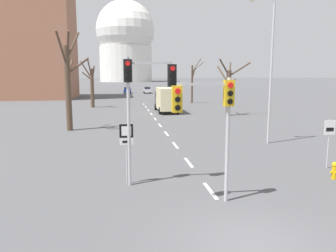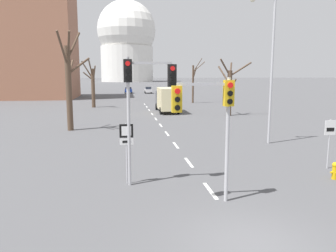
# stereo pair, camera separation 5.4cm
# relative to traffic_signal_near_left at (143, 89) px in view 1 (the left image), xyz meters

# --- Properties ---
(ground_plane) EXTENTS (800.00, 800.00, 0.00)m
(ground_plane) POSITION_rel_traffic_signal_near_left_xyz_m (2.71, -5.64, -4.25)
(ground_plane) COLOR #4C4C4F
(lane_stripe_0) EXTENTS (0.16, 2.00, 0.01)m
(lane_stripe_0) POSITION_rel_traffic_signal_near_left_xyz_m (2.71, -1.21, -4.24)
(lane_stripe_0) COLOR silver
(lane_stripe_0) RESTS_ON ground_plane
(lane_stripe_1) EXTENTS (0.16, 2.00, 0.01)m
(lane_stripe_1) POSITION_rel_traffic_signal_near_left_xyz_m (2.71, 3.29, -4.24)
(lane_stripe_1) COLOR silver
(lane_stripe_1) RESTS_ON ground_plane
(lane_stripe_2) EXTENTS (0.16, 2.00, 0.01)m
(lane_stripe_2) POSITION_rel_traffic_signal_near_left_xyz_m (2.71, 7.79, -4.24)
(lane_stripe_2) COLOR silver
(lane_stripe_2) RESTS_ON ground_plane
(lane_stripe_3) EXTENTS (0.16, 2.00, 0.01)m
(lane_stripe_3) POSITION_rel_traffic_signal_near_left_xyz_m (2.71, 12.29, -4.24)
(lane_stripe_3) COLOR silver
(lane_stripe_3) RESTS_ON ground_plane
(lane_stripe_4) EXTENTS (0.16, 2.00, 0.01)m
(lane_stripe_4) POSITION_rel_traffic_signal_near_left_xyz_m (2.71, 16.79, -4.24)
(lane_stripe_4) COLOR silver
(lane_stripe_4) RESTS_ON ground_plane
(lane_stripe_5) EXTENTS (0.16, 2.00, 0.01)m
(lane_stripe_5) POSITION_rel_traffic_signal_near_left_xyz_m (2.71, 21.29, -4.24)
(lane_stripe_5) COLOR silver
(lane_stripe_5) RESTS_ON ground_plane
(lane_stripe_6) EXTENTS (0.16, 2.00, 0.01)m
(lane_stripe_6) POSITION_rel_traffic_signal_near_left_xyz_m (2.71, 25.79, -4.24)
(lane_stripe_6) COLOR silver
(lane_stripe_6) RESTS_ON ground_plane
(lane_stripe_7) EXTENTS (0.16, 2.00, 0.01)m
(lane_stripe_7) POSITION_rel_traffic_signal_near_left_xyz_m (2.71, 30.29, -4.24)
(lane_stripe_7) COLOR silver
(lane_stripe_7) RESTS_ON ground_plane
(lane_stripe_8) EXTENTS (0.16, 2.00, 0.01)m
(lane_stripe_8) POSITION_rel_traffic_signal_near_left_xyz_m (2.71, 34.79, -4.24)
(lane_stripe_8) COLOR silver
(lane_stripe_8) RESTS_ON ground_plane
(lane_stripe_9) EXTENTS (0.16, 2.00, 0.01)m
(lane_stripe_9) POSITION_rel_traffic_signal_near_left_xyz_m (2.71, 39.29, -4.24)
(lane_stripe_9) COLOR silver
(lane_stripe_9) RESTS_ON ground_plane
(traffic_signal_near_left) EXTENTS (2.25, 0.34, 5.59)m
(traffic_signal_near_left) POSITION_rel_traffic_signal_near_left_xyz_m (0.00, 0.00, 0.00)
(traffic_signal_near_left) COLOR #B2B2B7
(traffic_signal_near_left) RESTS_ON ground_plane
(traffic_signal_centre_tall) EXTENTS (2.31, 0.34, 4.76)m
(traffic_signal_centre_tall) POSITION_rel_traffic_signal_near_left_xyz_m (2.32, -2.38, -0.64)
(traffic_signal_centre_tall) COLOR #B2B2B7
(traffic_signal_centre_tall) RESTS_ON ground_plane
(route_sign_post) EXTENTS (0.60, 0.08, 2.76)m
(route_sign_post) POSITION_rel_traffic_signal_near_left_xyz_m (-0.75, 0.18, -2.35)
(route_sign_post) COLOR #B2B2B7
(route_sign_post) RESTS_ON ground_plane
(speed_limit_sign) EXTENTS (0.60, 0.08, 2.59)m
(speed_limit_sign) POSITION_rel_traffic_signal_near_left_xyz_m (9.64, 1.16, -2.49)
(speed_limit_sign) COLOR #B2B2B7
(speed_limit_sign) RESTS_ON ground_plane
(fire_hydrant) EXTENTS (0.40, 0.34, 0.83)m
(fire_hydrant) POSITION_rel_traffic_signal_near_left_xyz_m (8.88, -0.52, -3.80)
(fire_hydrant) COLOR gold
(fire_hydrant) RESTS_ON ground_plane
(street_lamp_right) EXTENTS (1.84, 0.36, 9.92)m
(street_lamp_right) POSITION_rel_traffic_signal_near_left_xyz_m (9.08, 7.55, 1.66)
(street_lamp_right) COLOR #B2B2B7
(street_lamp_right) RESTS_ON ground_plane
(sedan_near_left) EXTENTS (1.73, 4.07, 1.65)m
(sedan_near_left) POSITION_rel_traffic_signal_near_left_xyz_m (5.70, 69.44, -3.41)
(sedan_near_left) COLOR silver
(sedan_near_left) RESTS_ON ground_plane
(sedan_near_right) EXTENTS (1.88, 4.32, 1.62)m
(sedan_near_right) POSITION_rel_traffic_signal_near_left_xyz_m (0.70, 70.42, -3.41)
(sedan_near_right) COLOR navy
(sedan_near_right) RESTS_ON ground_plane
(sedan_mid_centre) EXTENTS (1.90, 4.14, 1.74)m
(sedan_mid_centre) POSITION_rel_traffic_signal_near_left_xyz_m (6.42, 46.52, -3.38)
(sedan_mid_centre) COLOR slate
(sedan_mid_centre) RESTS_ON ground_plane
(delivery_truck) EXTENTS (2.44, 7.20, 3.14)m
(delivery_truck) POSITION_rel_traffic_signal_near_left_xyz_m (4.84, 27.63, -2.55)
(delivery_truck) COLOR #333842
(delivery_truck) RESTS_ON ground_plane
(bare_tree_left_near) EXTENTS (2.19, 2.24, 7.07)m
(bare_tree_left_near) POSITION_rel_traffic_signal_near_left_xyz_m (-5.13, 35.01, -0.98)
(bare_tree_left_near) COLOR brown
(bare_tree_left_near) RESTS_ON ground_plane
(bare_tree_right_near) EXTENTS (3.86, 2.60, 6.63)m
(bare_tree_right_near) POSITION_rel_traffic_signal_near_left_xyz_m (11.62, 23.14, -1.09)
(bare_tree_right_near) COLOR brown
(bare_tree_right_near) RESTS_ON ground_plane
(bare_tree_left_far) EXTENTS (2.40, 3.76, 8.49)m
(bare_tree_left_far) POSITION_rel_traffic_signal_near_left_xyz_m (-5.38, 15.07, -0.09)
(bare_tree_left_far) COLOR brown
(bare_tree_left_far) RESTS_ON ground_plane
(bare_tree_right_far) EXTENTS (2.35, 2.46, 7.45)m
(bare_tree_right_far) POSITION_rel_traffic_signal_near_left_xyz_m (11.04, 40.22, -0.70)
(bare_tree_right_far) COLOR brown
(bare_tree_right_far) RESTS_ON ground_plane
(capitol_dome) EXTENTS (36.54, 36.54, 51.62)m
(capitol_dome) POSITION_rel_traffic_signal_near_left_xyz_m (2.71, 199.33, 20.90)
(capitol_dome) COLOR silver
(capitol_dome) RESTS_ON ground_plane
(apartment_block_left) EXTENTS (18.00, 14.00, 23.65)m
(apartment_block_left) POSITION_rel_traffic_signal_near_left_xyz_m (-19.28, 56.03, 7.58)
(apartment_block_left) COLOR #9E664C
(apartment_block_left) RESTS_ON ground_plane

